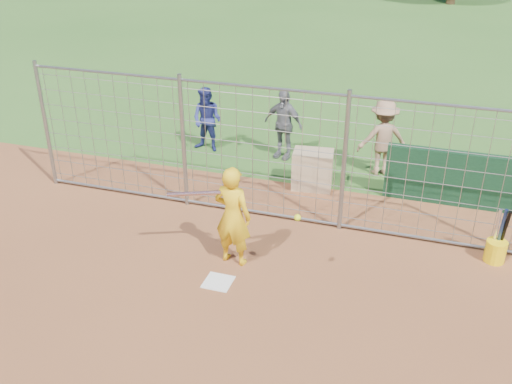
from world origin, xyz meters
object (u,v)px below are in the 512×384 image
(bystander_c, at_px, (383,138))
(bucket_with_bats, at_px, (496,248))
(bystander_a, at_px, (207,120))
(bystander_b, at_px, (283,124))
(equipment_bin, at_px, (313,170))
(batter, at_px, (233,216))

(bystander_c, bearing_deg, bucket_with_bats, 103.10)
(bystander_a, height_order, bystander_c, bystander_c)
(bucket_with_bats, bearing_deg, bystander_a, 155.27)
(bystander_a, relative_size, bystander_b, 0.94)
(bystander_c, xyz_separation_m, bucket_with_bats, (2.22, -2.82, -0.58))
(equipment_bin, bearing_deg, bystander_b, 120.51)
(bystander_c, bearing_deg, bystander_a, -25.84)
(batter, bearing_deg, bucket_with_bats, -154.88)
(batter, bearing_deg, bystander_a, -55.64)
(bystander_b, height_order, bystander_c, bystander_c)
(bystander_a, xyz_separation_m, equipment_bin, (2.78, -1.17, -0.36))
(bystander_a, xyz_separation_m, bucket_with_bats, (6.25, -2.88, -0.51))
(bystander_a, bearing_deg, equipment_bin, -15.78)
(bystander_a, relative_size, equipment_bin, 1.89)
(bystander_b, relative_size, equipment_bin, 2.01)
(equipment_bin, height_order, bucket_with_bats, bucket_with_bats)
(batter, xyz_separation_m, equipment_bin, (0.63, 3.03, -0.45))
(bystander_c, relative_size, equipment_bin, 2.06)
(bystander_c, relative_size, bucket_with_bats, 1.69)
(equipment_bin, distance_m, bucket_with_bats, 3.87)
(batter, distance_m, bystander_c, 4.55)
(bystander_a, relative_size, bucket_with_bats, 1.55)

